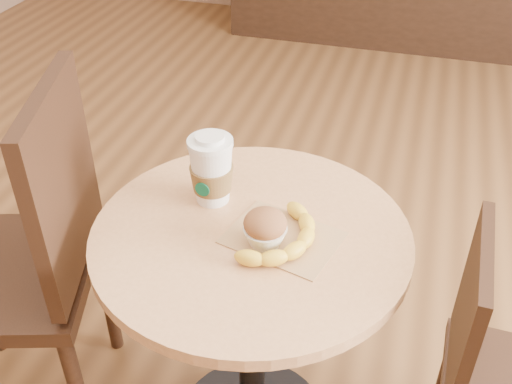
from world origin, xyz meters
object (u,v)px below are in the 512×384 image
banana (283,235)px  chair_left (27,257)px  chair_right (499,377)px  coffee_cup (212,172)px  cafe_table (251,296)px  muffin (265,228)px

banana → chair_left: bearing=-153.8°
chair_right → banana: bearing=94.7°
coffee_cup → chair_right: bearing=-1.3°
chair_left → banana: bearing=76.0°
cafe_table → chair_left: (-0.59, -0.06, 0.03)m
cafe_table → banana: (0.08, -0.02, 0.23)m
banana → coffee_cup: bearing=174.6°
coffee_cup → chair_left: bearing=-156.6°
chair_left → cafe_table: bearing=78.3°
chair_right → coffee_cup: size_ratio=4.58×
cafe_table → chair_left: size_ratio=0.72×
coffee_cup → banana: coffee_cup is taller
coffee_cup → cafe_table: bearing=-30.6°
coffee_cup → muffin: coffee_cup is taller
cafe_table → chair_right: (0.60, 0.00, -0.10)m
cafe_table → banana: 0.24m
chair_right → muffin: bearing=96.4°
cafe_table → coffee_cup: (-0.12, 0.09, 0.29)m
chair_left → banana: chair_left is taller
chair_right → coffee_cup: bearing=85.5°
chair_right → banana: size_ratio=3.22×
cafe_table → banana: banana is taller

